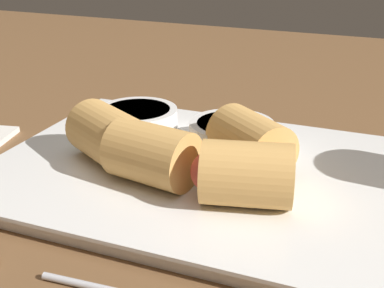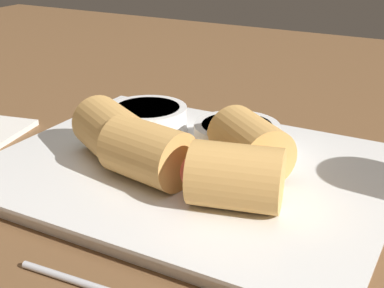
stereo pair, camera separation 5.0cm
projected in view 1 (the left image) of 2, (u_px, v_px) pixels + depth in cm
name	position (u px, v px, depth cm)	size (l,w,h in cm)	color
table_surface	(174.00, 187.00, 48.40)	(180.00, 140.00, 2.00)	brown
serving_plate	(192.00, 172.00, 47.20)	(34.26, 26.66, 1.50)	white
roll_front_left	(106.00, 134.00, 46.97)	(8.33, 7.67, 4.93)	#DBA356
roll_front_right	(248.00, 140.00, 45.60)	(8.36, 8.08, 4.93)	#DBA356
roll_back_left	(241.00, 174.00, 39.65)	(8.03, 6.38, 4.93)	#DBA356
roll_back_right	(153.00, 154.00, 42.95)	(7.97, 6.07, 4.93)	#DBA356
dipping_bowl_near	(232.00, 134.00, 49.98)	(7.98, 7.98, 2.49)	white
dipping_bowl_far	(138.00, 120.00, 53.53)	(7.98, 7.98, 2.49)	white
spoon	(9.00, 265.00, 35.04)	(18.52, 2.71, 1.13)	silver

